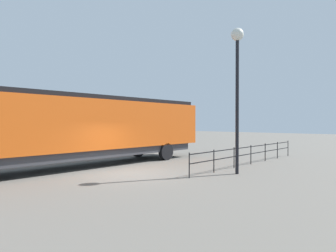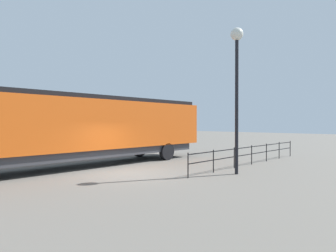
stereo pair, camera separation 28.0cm
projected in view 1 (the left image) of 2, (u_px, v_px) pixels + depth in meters
ground_plane at (129, 174)px, 14.00m from camera, size 120.00×120.00×0.00m
locomotive at (92, 127)px, 16.56m from camera, size 3.04×16.45×3.92m
lamp_post at (237, 66)px, 13.87m from camera, size 0.60×0.60×6.91m
platform_fence at (251, 152)px, 17.14m from camera, size 0.05×11.63×1.12m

